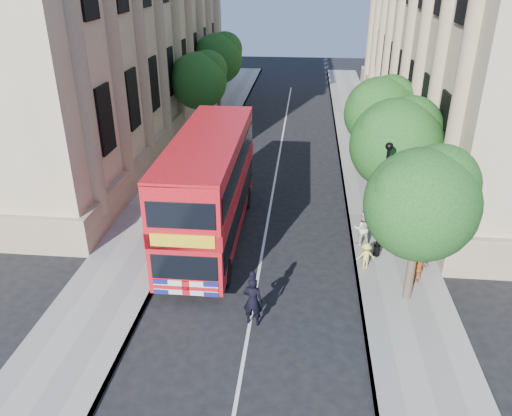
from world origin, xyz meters
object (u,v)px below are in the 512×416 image
(lamp_post, at_px, (382,206))
(double_decker_bus, at_px, (209,186))
(police_constable, at_px, (253,301))
(woman_pedestrian, at_px, (362,228))
(box_van, at_px, (220,181))

(lamp_post, height_order, double_decker_bus, lamp_post)
(police_constable, bearing_deg, woman_pedestrian, -117.54)
(box_van, height_order, woman_pedestrian, box_van)
(double_decker_bus, distance_m, box_van, 3.98)
(lamp_post, bearing_deg, police_constable, -134.39)
(lamp_post, height_order, police_constable, lamp_post)
(box_van, xyz_separation_m, woman_pedestrian, (7.08, -3.82, -0.40))
(double_decker_bus, xyz_separation_m, box_van, (-0.20, 3.74, -1.34))
(double_decker_bus, xyz_separation_m, woman_pedestrian, (6.88, -0.07, -1.74))
(lamp_post, bearing_deg, woman_pedestrian, 123.13)
(woman_pedestrian, bearing_deg, double_decker_bus, -10.24)
(police_constable, bearing_deg, double_decker_bus, -58.23)
(lamp_post, distance_m, box_van, 9.10)
(double_decker_bus, relative_size, box_van, 2.15)
(box_van, distance_m, woman_pedestrian, 8.05)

